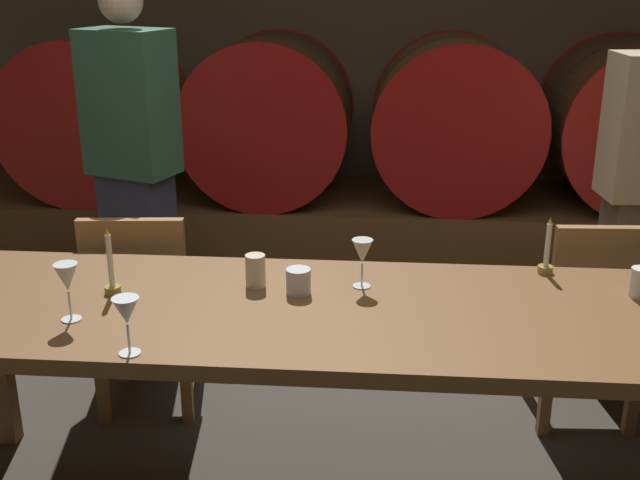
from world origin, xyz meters
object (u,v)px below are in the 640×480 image
Objects in this scene: cup_center_right at (640,282)px; cup_far_left at (255,271)px; wine_barrel_far_left at (98,115)px; chair_left at (143,304)px; wine_barrel_far_right at (631,123)px; guest_left at (135,172)px; chair_right at (591,313)px; wine_glass_center_right at (126,313)px; candle_left at (111,275)px; wine_glass_far_right at (362,253)px; cup_center_left at (298,281)px; wine_barrel_center_left at (271,117)px; wine_barrel_center_right at (454,120)px; wine_glass_center_left at (67,279)px; dining_table at (363,328)px; candle_right at (546,258)px.

cup_far_left is at bearing -179.11° from cup_center_right.
chair_left is at bearing -66.25° from wine_barrel_far_left.
chair_left is at bearing -142.83° from wine_barrel_far_right.
chair_left is 0.51× the size of guest_left.
wine_glass_center_right reaches higher than chair_right.
guest_left reaches higher than wine_glass_center_right.
wine_glass_far_right is at bearing 8.69° from candle_left.
wine_glass_far_right reaches higher than cup_center_left.
wine_barrel_center_left is at bearing 123.83° from cup_center_right.
guest_left is (-2.55, -1.23, -0.03)m from wine_barrel_far_right.
wine_barrel_center_right is 1.01m from wine_barrel_far_right.
cup_center_left is at bearing 24.14° from chair_right.
wine_glass_center_left is (-1.74, -0.82, 0.42)m from chair_right.
wine_glass_center_right is at bearing -89.92° from wine_barrel_center_left.
wine_barrel_far_left is 1.00× the size of wine_barrel_far_right.
cup_center_left is (0.65, 0.25, -0.09)m from wine_glass_center_left.
chair_left is at bearing 153.77° from wine_glass_far_right.
wine_barrel_center_right is 10.13× the size of cup_center_right.
wine_barrel_center_left is 5.37× the size of wine_glass_center_left.
chair_right is 1.09m from wine_glass_far_right.
wine_glass_far_right reaches higher than cup_center_right.
wine_barrel_center_left and wine_barrel_center_right have the same top height.
wine_barrel_center_right is at bearing 68.55° from wine_glass_center_right.
cup_center_right is (0.41, -2.24, -0.08)m from wine_barrel_center_right.
wine_barrel_far_right is at bearing 47.59° from wine_glass_center_left.
cup_far_left is at bearing 157.80° from dining_table.
cup_center_left is at bearing 138.27° from chair_left.
wine_barrel_far_right is 2.85m from cup_center_left.
dining_table is at bearing -54.88° from wine_barrel_far_left.
candle_right is (-0.27, -0.32, 0.35)m from chair_right.
wine_glass_far_right is (0.79, 0.12, 0.05)m from candle_left.
chair_left is (-0.90, 0.61, -0.22)m from dining_table.
chair_left is at bearing 92.57° from wine_glass_center_left.
candle_left is 1.11× the size of candle_right.
guest_left is at bearing -17.81° from chair_right.
wine_barrel_far_right is 5.37× the size of wine_glass_center_left.
wine_barrel_center_right is 5.86× the size of wine_glass_far_right.
cup_center_right is at bearing -41.15° from wine_barrel_far_left.
wine_glass_center_left is (-1.32, -2.55, 0.00)m from wine_barrel_center_right.
wine_glass_far_right is at bearing 18.66° from cup_center_left.
wine_glass_center_right is at bearing -127.29° from wine_barrel_far_right.
wine_barrel_far_left is 2.95m from wine_glass_center_right.
wine_glass_center_left is 1.09× the size of wine_glass_far_right.
wine_glass_center_left is 0.71m from cup_center_left.
wine_barrel_center_left is at bearing -52.25° from chair_right.
cup_center_left is (-0.20, -0.07, -0.08)m from wine_glass_far_right.
candle_right is (1.69, -0.83, -0.05)m from guest_left.
wine_barrel_center_left is at bearing 0.00° from wine_barrel_far_left.
candle_right is 1.42m from wine_glass_center_right.
cup_center_left is (0.87, -1.07, -0.06)m from guest_left.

